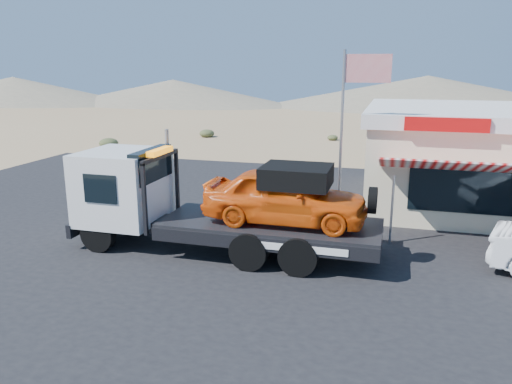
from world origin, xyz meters
TOP-DOWN VIEW (x-y plane):
  - ground at (0.00, 0.00)m, footprint 120.00×120.00m
  - asphalt_lot at (2.00, 3.00)m, footprint 32.00×24.00m
  - tow_truck at (1.41, 1.19)m, footprint 9.15×2.71m
  - jerky_store at (10.50, 8.97)m, footprint 10.40×9.97m
  - flagpole at (4.93, 4.50)m, footprint 1.55×0.10m
  - desert_scrub at (-14.04, 11.01)m, footprint 25.11×35.46m
  - distant_hills at (-9.77, 55.14)m, footprint 126.00×48.00m

SIDE VIEW (x-z plane):
  - ground at x=0.00m, z-range 0.00..0.00m
  - asphalt_lot at x=2.00m, z-range 0.00..0.02m
  - desert_scrub at x=-14.04m, z-range -0.06..0.64m
  - tow_truck at x=1.41m, z-range 0.12..3.18m
  - distant_hills at x=-9.77m, z-range -0.21..3.99m
  - jerky_store at x=10.50m, z-range 0.04..3.94m
  - flagpole at x=4.93m, z-range 0.76..6.76m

